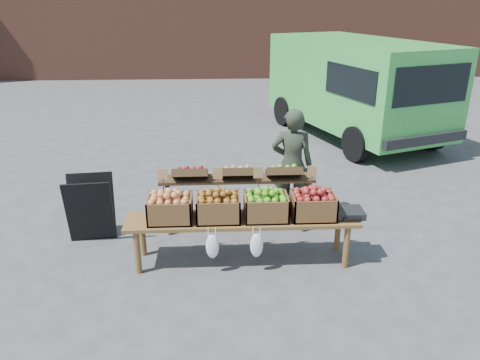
{
  "coord_description": "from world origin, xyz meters",
  "views": [
    {
      "loc": [
        0.48,
        -5.03,
        2.98
      ],
      "look_at": [
        0.75,
        0.35,
        0.85
      ],
      "focal_mm": 35.0,
      "sensor_mm": 36.0,
      "label": 1
    }
  ],
  "objects_px": {
    "crate_russet_pears": "(218,208)",
    "back_table": "(237,197)",
    "crate_red_apples": "(266,207)",
    "crate_green_apples": "(313,206)",
    "weighing_scale": "(349,213)",
    "delivery_van": "(354,90)",
    "display_bench": "(242,240)",
    "crate_golden_apples": "(170,209)",
    "vendor": "(292,164)",
    "chalkboard_sign": "(91,209)"
  },
  "relations": [
    {
      "from": "weighing_scale",
      "to": "crate_russet_pears",
      "type": "bearing_deg",
      "value": 180.0
    },
    {
      "from": "display_bench",
      "to": "crate_red_apples",
      "type": "bearing_deg",
      "value": 0.0
    },
    {
      "from": "back_table",
      "to": "crate_green_apples",
      "type": "relative_size",
      "value": 4.2
    },
    {
      "from": "crate_russet_pears",
      "to": "chalkboard_sign",
      "type": "bearing_deg",
      "value": 158.67
    },
    {
      "from": "crate_golden_apples",
      "to": "crate_red_apples",
      "type": "bearing_deg",
      "value": 0.0
    },
    {
      "from": "vendor",
      "to": "chalkboard_sign",
      "type": "relative_size",
      "value": 1.8
    },
    {
      "from": "vendor",
      "to": "weighing_scale",
      "type": "bearing_deg",
      "value": 122.5
    },
    {
      "from": "vendor",
      "to": "crate_red_apples",
      "type": "distance_m",
      "value": 1.3
    },
    {
      "from": "chalkboard_sign",
      "to": "crate_golden_apples",
      "type": "bearing_deg",
      "value": -36.43
    },
    {
      "from": "delivery_van",
      "to": "crate_red_apples",
      "type": "height_order",
      "value": "delivery_van"
    },
    {
      "from": "delivery_van",
      "to": "chalkboard_sign",
      "type": "bearing_deg",
      "value": -155.32
    },
    {
      "from": "chalkboard_sign",
      "to": "crate_russet_pears",
      "type": "xyz_separation_m",
      "value": [
        1.64,
        -0.64,
        0.27
      ]
    },
    {
      "from": "crate_russet_pears",
      "to": "back_table",
      "type": "bearing_deg",
      "value": 70.85
    },
    {
      "from": "crate_green_apples",
      "to": "display_bench",
      "type": "bearing_deg",
      "value": 180.0
    },
    {
      "from": "chalkboard_sign",
      "to": "display_bench",
      "type": "xyz_separation_m",
      "value": [
        1.91,
        -0.64,
        -0.15
      ]
    },
    {
      "from": "back_table",
      "to": "display_bench",
      "type": "height_order",
      "value": "back_table"
    },
    {
      "from": "crate_red_apples",
      "to": "vendor",
      "type": "bearing_deg",
      "value": 68.05
    },
    {
      "from": "chalkboard_sign",
      "to": "crate_red_apples",
      "type": "height_order",
      "value": "chalkboard_sign"
    },
    {
      "from": "delivery_van",
      "to": "back_table",
      "type": "distance_m",
      "value": 5.33
    },
    {
      "from": "crate_russet_pears",
      "to": "display_bench",
      "type": "bearing_deg",
      "value": 0.0
    },
    {
      "from": "vendor",
      "to": "crate_golden_apples",
      "type": "xyz_separation_m",
      "value": [
        -1.58,
        -1.2,
        -0.08
      ]
    },
    {
      "from": "delivery_van",
      "to": "back_table",
      "type": "xyz_separation_m",
      "value": [
        -2.78,
        -4.51,
        -0.54
      ]
    },
    {
      "from": "display_bench",
      "to": "crate_red_apples",
      "type": "relative_size",
      "value": 5.4
    },
    {
      "from": "vendor",
      "to": "crate_red_apples",
      "type": "relative_size",
      "value": 3.16
    },
    {
      "from": "chalkboard_sign",
      "to": "crate_russet_pears",
      "type": "height_order",
      "value": "chalkboard_sign"
    },
    {
      "from": "crate_russet_pears",
      "to": "crate_green_apples",
      "type": "height_order",
      "value": "same"
    },
    {
      "from": "crate_green_apples",
      "to": "weighing_scale",
      "type": "xyz_separation_m",
      "value": [
        0.43,
        0.0,
        -0.1
      ]
    },
    {
      "from": "back_table",
      "to": "crate_red_apples",
      "type": "distance_m",
      "value": 0.8
    },
    {
      "from": "crate_russet_pears",
      "to": "crate_golden_apples",
      "type": "bearing_deg",
      "value": 180.0
    },
    {
      "from": "vendor",
      "to": "chalkboard_sign",
      "type": "height_order",
      "value": "vendor"
    },
    {
      "from": "chalkboard_sign",
      "to": "crate_golden_apples",
      "type": "relative_size",
      "value": 1.75
    },
    {
      "from": "crate_russet_pears",
      "to": "weighing_scale",
      "type": "distance_m",
      "value": 1.53
    },
    {
      "from": "back_table",
      "to": "display_bench",
      "type": "bearing_deg",
      "value": -88.02
    },
    {
      "from": "crate_russet_pears",
      "to": "weighing_scale",
      "type": "bearing_deg",
      "value": 0.0
    },
    {
      "from": "display_bench",
      "to": "crate_red_apples",
      "type": "xyz_separation_m",
      "value": [
        0.28,
        0.0,
        0.42
      ]
    },
    {
      "from": "delivery_van",
      "to": "crate_green_apples",
      "type": "relative_size",
      "value": 9.43
    },
    {
      "from": "back_table",
      "to": "crate_green_apples",
      "type": "height_order",
      "value": "back_table"
    },
    {
      "from": "crate_red_apples",
      "to": "crate_green_apples",
      "type": "height_order",
      "value": "same"
    },
    {
      "from": "crate_golden_apples",
      "to": "crate_russet_pears",
      "type": "xyz_separation_m",
      "value": [
        0.55,
        0.0,
        0.0
      ]
    },
    {
      "from": "crate_golden_apples",
      "to": "weighing_scale",
      "type": "height_order",
      "value": "crate_golden_apples"
    },
    {
      "from": "crate_green_apples",
      "to": "vendor",
      "type": "bearing_deg",
      "value": 93.15
    },
    {
      "from": "crate_russet_pears",
      "to": "delivery_van",
      "type": "bearing_deg",
      "value": 59.96
    },
    {
      "from": "delivery_van",
      "to": "crate_golden_apples",
      "type": "distance_m",
      "value": 6.35
    },
    {
      "from": "delivery_van",
      "to": "crate_red_apples",
      "type": "relative_size",
      "value": 9.43
    },
    {
      "from": "chalkboard_sign",
      "to": "back_table",
      "type": "distance_m",
      "value": 1.89
    },
    {
      "from": "vendor",
      "to": "crate_green_apples",
      "type": "relative_size",
      "value": 3.16
    },
    {
      "from": "display_bench",
      "to": "crate_golden_apples",
      "type": "distance_m",
      "value": 0.93
    },
    {
      "from": "delivery_van",
      "to": "back_table",
      "type": "height_order",
      "value": "delivery_van"
    },
    {
      "from": "back_table",
      "to": "crate_russet_pears",
      "type": "xyz_separation_m",
      "value": [
        -0.25,
        -0.72,
        0.19
      ]
    },
    {
      "from": "delivery_van",
      "to": "weighing_scale",
      "type": "bearing_deg",
      "value": -125.9
    }
  ]
}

